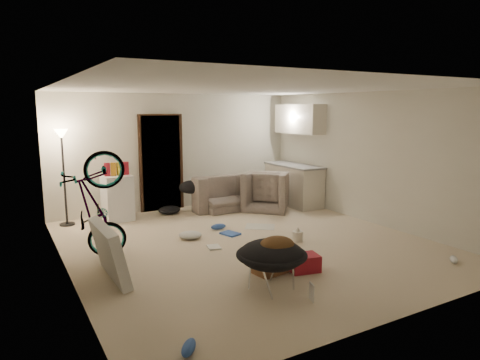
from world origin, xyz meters
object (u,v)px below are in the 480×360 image
sofa (231,194)px  tv_box (109,252)px  saucer_chair (272,261)px  kitchen_counter (293,185)px  armchair (269,194)px  juicer (298,235)px  drink_case_b (304,263)px  mini_fridge (117,198)px  drink_case_a (270,265)px  bicycle (96,232)px  floor_lamp (63,157)px

sofa → tv_box: size_ratio=1.77×
sofa → saucer_chair: saucer_chair is taller
kitchen_counter → tv_box: size_ratio=1.36×
kitchen_counter → armchair: kitchen_counter is taller
juicer → tv_box: bearing=-178.7°
drink_case_b → tv_box: bearing=169.0°
mini_fridge → drink_case_b: size_ratio=2.27×
armchair → sofa: bearing=8.6°
mini_fridge → saucer_chair: (0.79, -4.26, -0.08)m
sofa → drink_case_a: bearing=68.6°
armchair → bicycle: bearing=67.5°
saucer_chair → drink_case_b: 0.82m
drink_case_b → juicer: size_ratio=1.56×
saucer_chair → tv_box: size_ratio=0.79×
bicycle → saucer_chair: bearing=-133.1°
bicycle → tv_box: (0.00, -0.81, -0.07)m
floor_lamp → sofa: bearing=-3.3°
floor_lamp → saucer_chair: floor_lamp is taller
armchair → bicycle: bicycle is taller
floor_lamp → kitchen_counter: bearing=-7.7°
drink_case_a → tv_box: bearing=147.3°
sofa → armchair: 0.86m
floor_lamp → tv_box: 3.20m
drink_case_b → floor_lamp: bearing=133.5°
kitchen_counter → sofa: bearing=162.2°
floor_lamp → saucer_chair: size_ratio=2.10×
bicycle → tv_box: size_ratio=1.49×
saucer_chair → kitchen_counter: bearing=50.1°
saucer_chair → juicer: (1.45, 1.37, -0.26)m
kitchen_counter → drink_case_b: size_ratio=3.81×
tv_box → drink_case_a: bearing=-25.4°
kitchen_counter → juicer: bearing=-125.3°
sofa → bicycle: (-3.33, -2.05, 0.15)m
armchair → mini_fridge: size_ratio=1.07×
floor_lamp → armchair: (4.11, -0.73, -1.00)m
sofa → tv_box: (-3.33, -2.86, 0.08)m
kitchen_counter → drink_case_b: bearing=-124.8°
sofa → armchair: armchair is taller
mini_fridge → drink_case_a: size_ratio=2.14×
floor_lamp → drink_case_a: size_ratio=4.34×
mini_fridge → juicer: (2.23, -2.89, -0.34)m
bicycle → juicer: bearing=-94.2°
bicycle → drink_case_a: 2.56m
juicer → mini_fridge: bearing=127.7°
mini_fridge → sofa: bearing=-5.3°
armchair → drink_case_a: 3.82m
armchair → juicer: armchair is taller
sofa → drink_case_b: 4.00m
mini_fridge → tv_box: 3.08m
bicycle → tv_box: bearing=-170.7°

